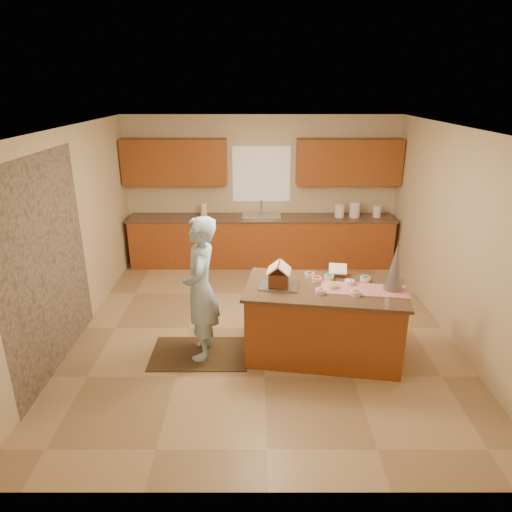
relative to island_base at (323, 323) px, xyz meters
name	(u,v)px	position (x,y,z in m)	size (l,w,h in m)	color
floor	(263,328)	(-0.72, 0.66, -0.44)	(5.50, 5.50, 0.00)	tan
ceiling	(264,128)	(-0.72, 0.66, 2.26)	(5.50, 5.50, 0.00)	silver
wall_back	(261,190)	(-0.72, 3.41, 0.91)	(5.50, 5.50, 0.00)	beige
wall_front	(270,353)	(-0.72, -2.09, 0.91)	(5.50, 5.50, 0.00)	beige
wall_left	(71,236)	(-3.22, 0.66, 0.91)	(5.50, 5.50, 0.00)	beige
wall_right	(457,236)	(1.78, 0.66, 0.91)	(5.50, 5.50, 0.00)	beige
stone_accent	(47,266)	(-3.20, -0.14, 0.81)	(2.50, 2.50, 0.00)	gray
window_curtain	(261,174)	(-0.72, 3.38, 1.21)	(1.05, 0.03, 1.00)	white
back_counter_base	(261,242)	(-0.72, 3.11, 0.00)	(4.80, 0.60, 0.88)	#9E5320
back_counter_top	(261,218)	(-0.72, 3.11, 0.46)	(4.85, 0.63, 0.04)	brown
upper_cabinet_left	(175,162)	(-2.27, 3.23, 1.46)	(1.85, 0.35, 0.80)	brown
upper_cabinet_right	(349,162)	(0.83, 3.23, 1.46)	(1.85, 0.35, 0.80)	brown
sink	(261,218)	(-0.72, 3.11, 0.45)	(0.70, 0.45, 0.12)	silver
faucet	(261,207)	(-0.72, 3.29, 0.62)	(0.03, 0.03, 0.28)	silver
island_base	(323,323)	(0.00, 0.00, 0.00)	(1.81, 0.91, 0.89)	#9E5320
island_top	(325,289)	(0.00, 0.00, 0.46)	(1.89, 0.99, 0.04)	brown
table_runner	(364,289)	(0.45, -0.07, 0.49)	(1.01, 0.36, 0.01)	#B20C1D
baking_tray	(279,285)	(-0.55, 0.03, 0.50)	(0.46, 0.34, 0.03)	silver
cookbook	(338,269)	(0.21, 0.36, 0.57)	(0.22, 0.02, 0.18)	white
tinsel_tree	(395,268)	(0.78, -0.07, 0.76)	(0.22, 0.22, 0.55)	#A7A6B2
rug	(200,353)	(-1.54, 0.01, -0.44)	(1.21, 0.79, 0.01)	black
boy	(201,289)	(-1.49, 0.01, 0.46)	(0.65, 0.43, 1.78)	#A9CEF1
canister_a	(340,211)	(0.70, 3.11, 0.59)	(0.17, 0.17, 0.23)	white
canister_b	(355,210)	(0.97, 3.11, 0.62)	(0.19, 0.19, 0.28)	white
canister_c	(377,211)	(1.38, 3.11, 0.58)	(0.15, 0.15, 0.21)	white
paper_towel	(204,210)	(-1.78, 3.11, 0.60)	(0.12, 0.12, 0.26)	white
gingerbread_house	(279,276)	(-0.55, 0.03, 0.61)	(0.31, 0.32, 0.28)	brown
candy_bowls	(335,283)	(0.12, 0.07, 0.51)	(0.79, 0.65, 0.06)	#782E8B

